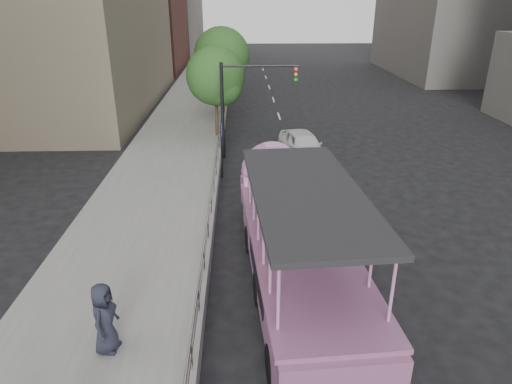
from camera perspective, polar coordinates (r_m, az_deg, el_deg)
The scene contains 11 objects.
ground at distance 14.63m, azimuth 6.14°, elevation -11.60°, with size 160.00×160.00×0.00m, color black.
sidewalk at distance 23.65m, azimuth -11.16°, elevation 2.57°, with size 5.50×80.00×0.30m, color #999894.
kerb_wall at distance 15.98m, azimuth -5.99°, elevation -6.31°, with size 0.24×30.00×0.36m, color #9B9B96.
guardrail at distance 15.66m, azimuth -6.09°, elevation -4.20°, with size 0.07×22.00×0.71m.
duck_boat at distance 14.33m, azimuth 4.74°, elevation -5.89°, with size 3.41×11.26×3.69m.
car at distance 25.41m, azimuth 5.90°, elevation 5.83°, with size 1.83×4.53×1.54m, color silver.
pedestrian_far at distance 11.91m, azimuth -18.42°, elevation -14.73°, with size 0.91×0.59×1.86m, color #242635.
parking_sign at distance 22.24m, azimuth -4.36°, elevation 6.19°, with size 0.09×0.66×2.94m.
traffic_signal at distance 24.84m, azimuth -1.46°, elevation 12.03°, with size 4.20×0.32×5.20m.
street_tree_near at distance 28.19m, azimuth -4.90°, elevation 13.97°, with size 3.52×3.52×5.72m.
street_tree_far at distance 34.05m, azimuth -4.13°, elevation 16.41°, with size 3.97×3.97×6.45m.
Camera 1 is at (-1.96, -11.87, 8.33)m, focal length 32.00 mm.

